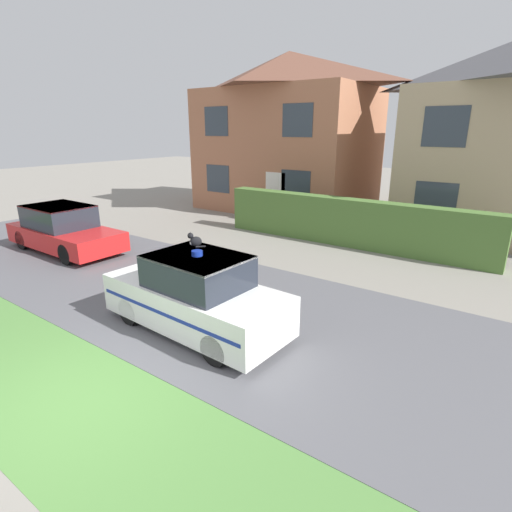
{
  "coord_description": "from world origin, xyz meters",
  "views": [
    {
      "loc": [
        5.06,
        -2.61,
        3.9
      ],
      "look_at": [
        -0.14,
        4.64,
        1.05
      ],
      "focal_mm": 28.0,
      "sensor_mm": 36.0,
      "label": 1
    }
  ],
  "objects_px": {
    "police_car": "(196,296)",
    "house_left": "(287,132)",
    "neighbour_car_near": "(64,230)",
    "cat": "(195,241)"
  },
  "relations": [
    {
      "from": "police_car",
      "to": "neighbour_car_near",
      "type": "height_order",
      "value": "police_car"
    },
    {
      "from": "police_car",
      "to": "house_left",
      "type": "xyz_separation_m",
      "value": [
        -5.46,
        12.31,
        2.99
      ]
    },
    {
      "from": "cat",
      "to": "house_left",
      "type": "relative_size",
      "value": 0.04
    },
    {
      "from": "police_car",
      "to": "neighbour_car_near",
      "type": "distance_m",
      "value": 7.59
    },
    {
      "from": "neighbour_car_near",
      "to": "house_left",
      "type": "height_order",
      "value": "house_left"
    },
    {
      "from": "police_car",
      "to": "neighbour_car_near",
      "type": "bearing_deg",
      "value": -8.66
    },
    {
      "from": "police_car",
      "to": "house_left",
      "type": "distance_m",
      "value": 13.79
    },
    {
      "from": "cat",
      "to": "neighbour_car_near",
      "type": "distance_m",
      "value": 7.51
    },
    {
      "from": "house_left",
      "to": "police_car",
      "type": "bearing_deg",
      "value": -66.09
    },
    {
      "from": "police_car",
      "to": "neighbour_car_near",
      "type": "relative_size",
      "value": 0.91
    }
  ]
}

